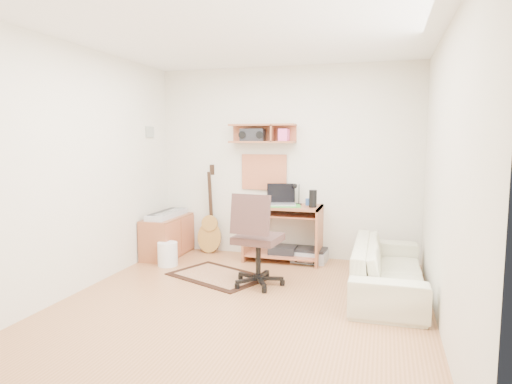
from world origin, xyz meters
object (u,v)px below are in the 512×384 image
(sofa, at_px, (388,260))
(task_chair, at_px, (258,239))
(desk, at_px, (283,233))
(printer, at_px, (310,255))
(cabinet, at_px, (168,236))

(sofa, bearing_deg, task_chair, 96.34)
(desk, relative_size, printer, 2.25)
(task_chair, distance_m, cabinet, 1.82)
(cabinet, distance_m, sofa, 3.05)
(task_chair, bearing_deg, printer, 77.17)
(desk, xyz_separation_m, sofa, (1.35, -0.92, -0.02))
(task_chair, bearing_deg, cabinet, 157.04)
(printer, xyz_separation_m, sofa, (0.99, -0.98, 0.27))
(desk, distance_m, sofa, 1.63)
(task_chair, height_order, cabinet, task_chair)
(cabinet, bearing_deg, sofa, -13.89)
(task_chair, distance_m, sofa, 1.41)
(desk, height_order, printer, desk)
(printer, bearing_deg, cabinet, -168.85)
(desk, distance_m, printer, 0.46)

